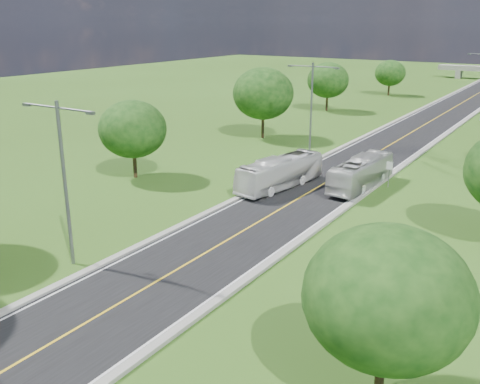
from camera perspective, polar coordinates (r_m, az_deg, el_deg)
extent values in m
plane|color=#325217|center=(71.60, 17.06, 5.59)|extent=(260.00, 260.00, 0.00)
cube|color=black|center=(77.28, 18.34, 6.36)|extent=(8.00, 150.00, 0.06)
cube|color=gray|center=(78.42, 15.35, 6.84)|extent=(0.50, 150.00, 0.22)
cube|color=gray|center=(76.33, 21.43, 5.96)|extent=(0.50, 150.00, 0.22)
cylinder|color=slate|center=(49.35, 15.61, 1.83)|extent=(0.08, 0.08, 2.40)
cube|color=white|center=(49.12, 15.68, 2.72)|extent=(0.55, 0.04, 0.70)
cube|color=gray|center=(150.94, 22.30, 11.56)|extent=(1.20, 3.00, 2.00)
cylinder|color=slate|center=(33.05, -18.14, 0.62)|extent=(0.22, 0.22, 10.00)
cylinder|color=slate|center=(33.16, -20.47, 8.62)|extent=(2.80, 0.12, 0.12)
cylinder|color=slate|center=(30.98, -17.30, 8.36)|extent=(2.80, 0.12, 0.12)
cube|color=slate|center=(34.21, -21.79, 8.65)|extent=(0.50, 0.25, 0.18)
cube|color=slate|center=(30.01, -15.67, 8.12)|extent=(0.50, 0.25, 0.18)
cylinder|color=slate|center=(58.91, 7.59, 8.66)|extent=(0.22, 0.22, 10.00)
cylinder|color=slate|center=(58.97, 6.52, 13.22)|extent=(2.80, 0.12, 0.12)
cylinder|color=slate|center=(57.78, 9.07, 13.02)|extent=(2.80, 0.12, 0.12)
cube|color=slate|center=(59.57, 5.38, 13.25)|extent=(0.50, 0.25, 0.18)
cube|color=slate|center=(57.26, 10.28, 12.87)|extent=(0.50, 0.25, 0.18)
cylinder|color=slate|center=(86.87, 24.14, 13.30)|extent=(2.80, 0.12, 0.12)
cube|color=slate|center=(87.09, 23.27, 13.38)|extent=(0.50, 0.25, 0.18)
cylinder|color=black|center=(51.52, -11.16, 2.99)|extent=(0.36, 0.36, 2.70)
ellipsoid|color=#11380F|center=(50.79, -11.38, 6.59)|extent=(6.30, 6.30, 5.36)
cylinder|color=black|center=(68.01, 2.44, 7.14)|extent=(0.36, 0.36, 3.24)
ellipsoid|color=#11380F|center=(67.39, 2.49, 10.45)|extent=(7.56, 7.56, 6.43)
cylinder|color=black|center=(90.05, 9.25, 9.47)|extent=(0.36, 0.36, 2.88)
ellipsoid|color=#11380F|center=(89.61, 9.36, 11.69)|extent=(6.72, 6.72, 5.71)
cylinder|color=black|center=(111.49, 15.59, 10.55)|extent=(0.36, 0.36, 2.52)
ellipsoid|color=#11380F|center=(111.17, 15.72, 12.12)|extent=(5.88, 5.88, 5.00)
cylinder|color=black|center=(22.37, 14.70, -18.19)|extent=(0.36, 0.36, 2.70)
ellipsoid|color=#11380F|center=(20.63, 15.42, -10.73)|extent=(6.30, 6.30, 5.36)
imported|color=beige|center=(48.47, 12.81, 2.02)|extent=(2.66, 9.79, 2.70)
imported|color=silver|center=(47.37, 4.30, 2.09)|extent=(3.81, 10.16, 2.76)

